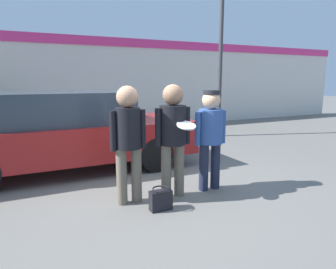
% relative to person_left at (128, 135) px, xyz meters
% --- Properties ---
extents(ground_plane, '(56.00, 56.00, 0.00)m').
position_rel_person_left_xyz_m(ground_plane, '(0.56, 0.22, -0.99)').
color(ground_plane, '#66635E').
extents(storefront_building, '(24.00, 0.22, 3.18)m').
position_rel_person_left_xyz_m(storefront_building, '(0.56, 6.65, 0.63)').
color(storefront_building, silver).
rests_on(storefront_building, ground).
extents(person_left, '(0.52, 0.35, 1.67)m').
position_rel_person_left_xyz_m(person_left, '(0.00, 0.00, 0.00)').
color(person_left, '#665B4C').
rests_on(person_left, ground).
extents(person_middle_with_frisbee, '(0.56, 0.60, 1.69)m').
position_rel_person_left_xyz_m(person_middle_with_frisbee, '(0.67, -0.05, 0.02)').
color(person_middle_with_frisbee, '#665B4C').
rests_on(person_middle_with_frisbee, ground).
extents(person_right, '(0.56, 0.39, 1.59)m').
position_rel_person_left_xyz_m(person_right, '(1.34, -0.03, -0.04)').
color(person_right, '#1E2338').
rests_on(person_right, ground).
extents(parked_car_near, '(4.73, 1.91, 1.52)m').
position_rel_person_left_xyz_m(parked_car_near, '(-0.56, 2.07, -0.23)').
color(parked_car_near, maroon).
rests_on(parked_car_near, ground).
extents(street_lamp, '(1.12, 0.35, 5.17)m').
position_rel_person_left_xyz_m(street_lamp, '(4.36, 3.76, 2.21)').
color(street_lamp, '#38383D').
rests_on(street_lamp, ground).
extents(handbag, '(0.30, 0.23, 0.31)m').
position_rel_person_left_xyz_m(handbag, '(0.30, -0.42, -0.84)').
color(handbag, black).
rests_on(handbag, ground).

